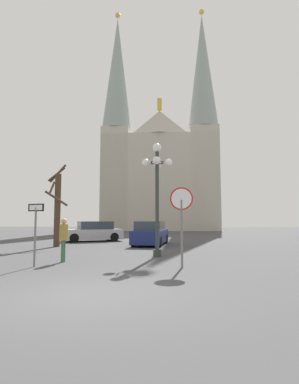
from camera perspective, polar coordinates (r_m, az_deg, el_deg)
name	(u,v)px	position (r m, az deg, el deg)	size (l,w,h in m)	color
ground_plane	(77,296)	(6.81, -13.61, -18.72)	(120.00, 120.00, 0.00)	#424244
cathedral	(160,167)	(47.65, 2.06, 4.85)	(17.41, 13.11, 33.84)	#BCB5A5
stop_sign	(182,211)	(10.21, 6.11, -3.59)	(0.78, 0.11, 2.70)	slate
one_way_arrow_sign	(35,226)	(11.06, -20.86, -6.03)	(0.64, 0.22, 2.14)	slate
street_lamp	(157,181)	(13.30, 1.45, 2.03)	(1.36, 1.36, 5.01)	#2D3833
bare_tree	(57,206)	(18.75, -17.13, -2.64)	(1.52, 1.55, 5.03)	#473323
parked_car_near_navy	(151,234)	(19.10, 0.20, -7.94)	(2.21, 4.51, 1.49)	navy
parked_car_far_silver	(93,232)	(22.76, -10.68, -7.46)	(4.62, 3.56, 1.46)	#B7B7BC
pedestrian_walking	(64,236)	(11.95, -16.01, -7.97)	(0.32, 0.32, 1.64)	#33663F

